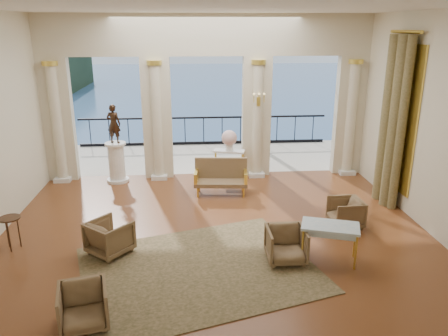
{
  "coord_description": "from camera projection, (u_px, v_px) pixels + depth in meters",
  "views": [
    {
      "loc": [
        -0.47,
        -8.3,
        4.16
      ],
      "look_at": [
        0.22,
        0.6,
        1.26
      ],
      "focal_mm": 35.0,
      "sensor_mm": 36.0,
      "label": 1
    }
  ],
  "objects": [
    {
      "name": "floor",
      "position": [
        216.0,
        234.0,
        9.19
      ],
      "size": [
        9.0,
        9.0,
        0.0
      ],
      "primitive_type": "plane",
      "color": "#4C2310",
      "rests_on": "ground"
    },
    {
      "name": "room_walls",
      "position": [
        219.0,
        108.0,
        7.24
      ],
      "size": [
        9.0,
        9.0,
        9.0
      ],
      "color": "beige",
      "rests_on": "ground"
    },
    {
      "name": "arcade",
      "position": [
        207.0,
        87.0,
        12.01
      ],
      "size": [
        9.0,
        0.56,
        4.5
      ],
      "color": "beige",
      "rests_on": "ground"
    },
    {
      "name": "terrace",
      "position": [
        205.0,
        158.0,
        14.7
      ],
      "size": [
        10.0,
        3.6,
        0.1
      ],
      "primitive_type": "cube",
      "color": "#C1B5A0",
      "rests_on": "ground"
    },
    {
      "name": "balustrade",
      "position": [
        204.0,
        133.0,
        16.08
      ],
      "size": [
        9.0,
        0.06,
        1.03
      ],
      "color": "black",
      "rests_on": "terrace"
    },
    {
      "name": "palm_tree",
      "position": [
        264.0,
        29.0,
        14.33
      ],
      "size": [
        2.0,
        2.0,
        4.5
      ],
      "color": "#4C3823",
      "rests_on": "terrace"
    },
    {
      "name": "headland",
      "position": [
        16.0,
        71.0,
        74.27
      ],
      "size": [
        22.0,
        18.0,
        6.0
      ],
      "primitive_type": "cube",
      "color": "black",
      "rests_on": "sea"
    },
    {
      "name": "sea",
      "position": [
        193.0,
        95.0,
        67.94
      ],
      "size": [
        160.0,
        160.0,
        0.0
      ],
      "primitive_type": "plane",
      "color": "#305C8D",
      "rests_on": "ground"
    },
    {
      "name": "curtain",
      "position": [
        392.0,
        122.0,
        10.3
      ],
      "size": [
        0.33,
        1.4,
        4.09
      ],
      "color": "brown",
      "rests_on": "ground"
    },
    {
      "name": "window_frame",
      "position": [
        400.0,
        118.0,
        10.29
      ],
      "size": [
        0.04,
        1.6,
        3.4
      ],
      "primitive_type": "cube",
      "color": "#E8C64C",
      "rests_on": "room_walls"
    },
    {
      "name": "wall_sconce",
      "position": [
        259.0,
        101.0,
        11.93
      ],
      "size": [
        0.3,
        0.11,
        0.33
      ],
      "color": "#E8C64C",
      "rests_on": "arcade"
    },
    {
      "name": "rug",
      "position": [
        199.0,
        269.0,
        7.83
      ],
      "size": [
        4.75,
        4.15,
        0.02
      ],
      "primitive_type": "cube",
      "rotation": [
        0.0,
        0.0,
        0.29
      ],
      "color": "#33371C",
      "rests_on": "ground"
    },
    {
      "name": "armchair_a",
      "position": [
        83.0,
        305.0,
        6.27
      ],
      "size": [
        0.81,
        0.77,
        0.7
      ],
      "primitive_type": "imported",
      "rotation": [
        0.0,
        0.0,
        0.23
      ],
      "color": "#44341E",
      "rests_on": "ground"
    },
    {
      "name": "armchair_b",
      "position": [
        286.0,
        243.0,
        8.03
      ],
      "size": [
        0.7,
        0.66,
        0.72
      ],
      "primitive_type": "imported",
      "rotation": [
        0.0,
        0.0,
        0.0
      ],
      "color": "#44341E",
      "rests_on": "ground"
    },
    {
      "name": "armchair_c",
      "position": [
        346.0,
        211.0,
        9.47
      ],
      "size": [
        0.65,
        0.69,
        0.68
      ],
      "primitive_type": "imported",
      "rotation": [
        0.0,
        0.0,
        -1.52
      ],
      "color": "#44341E",
      "rests_on": "ground"
    },
    {
      "name": "armchair_d",
      "position": [
        110.0,
        236.0,
        8.31
      ],
      "size": [
        0.98,
        0.97,
        0.73
      ],
      "primitive_type": "imported",
      "rotation": [
        0.0,
        0.0,
        2.43
      ],
      "color": "#44341E",
      "rests_on": "ground"
    },
    {
      "name": "settee",
      "position": [
        221.0,
        176.0,
        11.34
      ],
      "size": [
        1.41,
        0.7,
        0.91
      ],
      "rotation": [
        0.0,
        0.0,
        -0.09
      ],
      "color": "#44341E",
      "rests_on": "ground"
    },
    {
      "name": "game_table",
      "position": [
        330.0,
        229.0,
        7.98
      ],
      "size": [
        1.16,
        0.86,
        0.71
      ],
      "rotation": [
        0.0,
        0.0,
        -0.32
      ],
      "color": "#A7C6D7",
      "rests_on": "ground"
    },
    {
      "name": "pedestal",
      "position": [
        117.0,
        163.0,
        12.15
      ],
      "size": [
        0.61,
        0.61,
        1.12
      ],
      "color": "silver",
      "rests_on": "ground"
    },
    {
      "name": "statue",
      "position": [
        114.0,
        124.0,
        11.81
      ],
      "size": [
        0.44,
        0.35,
        1.06
      ],
      "primitive_type": "imported",
      "rotation": [
        0.0,
        0.0,
        2.86
      ],
      "color": "#312115",
      "rests_on": "pedestal"
    },
    {
      "name": "console_table",
      "position": [
        229.0,
        155.0,
        12.39
      ],
      "size": [
        0.93,
        0.55,
        0.83
      ],
      "rotation": [
        0.0,
        0.0,
        -0.26
      ],
      "color": "silver",
      "rests_on": "ground"
    },
    {
      "name": "urn",
      "position": [
        229.0,
        139.0,
        12.24
      ],
      "size": [
        0.44,
        0.44,
        0.58
      ],
      "color": "white",
      "rests_on": "console_table"
    },
    {
      "name": "side_table",
      "position": [
        10.0,
        222.0,
        8.42
      ],
      "size": [
        0.41,
        0.41,
        0.66
      ],
      "color": "black",
      "rests_on": "ground"
    }
  ]
}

